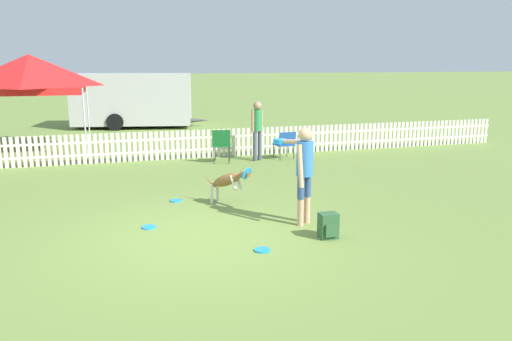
{
  "coord_description": "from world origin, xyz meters",
  "views": [
    {
      "loc": [
        -1.32,
        -7.43,
        2.69
      ],
      "look_at": [
        1.17,
        0.97,
        0.79
      ],
      "focal_mm": 35.0,
      "sensor_mm": 36.0,
      "label": 1
    }
  ],
  "objects_px": {
    "frisbee_near_handler": "(176,201)",
    "canopy_tent_main": "(30,74)",
    "leaping_dog": "(228,180)",
    "equipment_trailer": "(133,99)",
    "spectator_standing": "(257,125)",
    "handler_person": "(303,164)",
    "folding_chair_blue_left": "(285,143)",
    "backpack_on_grass": "(328,226)",
    "folding_chair_center": "(222,143)",
    "frisbee_near_dog": "(262,250)",
    "frisbee_midfield": "(149,227)"
  },
  "relations": [
    {
      "from": "frisbee_near_handler",
      "to": "canopy_tent_main",
      "type": "relative_size",
      "value": 0.08
    },
    {
      "from": "leaping_dog",
      "to": "equipment_trailer",
      "type": "distance_m",
      "value": 12.93
    },
    {
      "from": "canopy_tent_main",
      "to": "spectator_standing",
      "type": "distance_m",
      "value": 7.08
    },
    {
      "from": "handler_person",
      "to": "folding_chair_blue_left",
      "type": "xyz_separation_m",
      "value": [
        1.69,
        5.55,
        -0.57
      ]
    },
    {
      "from": "frisbee_near_handler",
      "to": "backpack_on_grass",
      "type": "bearing_deg",
      "value": -54.42
    },
    {
      "from": "handler_person",
      "to": "folding_chair_center",
      "type": "bearing_deg",
      "value": 57.17
    },
    {
      "from": "leaping_dog",
      "to": "frisbee_near_handler",
      "type": "xyz_separation_m",
      "value": [
        -0.92,
        0.63,
        -0.5
      ]
    },
    {
      "from": "equipment_trailer",
      "to": "folding_chair_blue_left",
      "type": "bearing_deg",
      "value": -55.49
    },
    {
      "from": "frisbee_near_dog",
      "to": "spectator_standing",
      "type": "height_order",
      "value": "spectator_standing"
    },
    {
      "from": "folding_chair_blue_left",
      "to": "folding_chair_center",
      "type": "distance_m",
      "value": 1.86
    },
    {
      "from": "leaping_dog",
      "to": "spectator_standing",
      "type": "distance_m",
      "value": 4.62
    },
    {
      "from": "leaping_dog",
      "to": "folding_chair_center",
      "type": "height_order",
      "value": "folding_chair_center"
    },
    {
      "from": "frisbee_midfield",
      "to": "folding_chair_center",
      "type": "xyz_separation_m",
      "value": [
        2.36,
        4.99,
        0.55
      ]
    },
    {
      "from": "handler_person",
      "to": "equipment_trailer",
      "type": "height_order",
      "value": "equipment_trailer"
    },
    {
      "from": "frisbee_near_dog",
      "to": "backpack_on_grass",
      "type": "height_order",
      "value": "backpack_on_grass"
    },
    {
      "from": "backpack_on_grass",
      "to": "folding_chair_blue_left",
      "type": "relative_size",
      "value": 0.51
    },
    {
      "from": "leaping_dog",
      "to": "equipment_trailer",
      "type": "relative_size",
      "value": 0.18
    },
    {
      "from": "backpack_on_grass",
      "to": "folding_chair_center",
      "type": "relative_size",
      "value": 0.43
    },
    {
      "from": "frisbee_near_dog",
      "to": "spectator_standing",
      "type": "distance_m",
      "value": 6.95
    },
    {
      "from": "leaping_dog",
      "to": "frisbee_near_handler",
      "type": "distance_m",
      "value": 1.22
    },
    {
      "from": "leaping_dog",
      "to": "frisbee_near_handler",
      "type": "relative_size",
      "value": 4.45
    },
    {
      "from": "handler_person",
      "to": "frisbee_near_handler",
      "type": "height_order",
      "value": "handler_person"
    },
    {
      "from": "canopy_tent_main",
      "to": "spectator_standing",
      "type": "relative_size",
      "value": 1.86
    },
    {
      "from": "frisbee_near_handler",
      "to": "canopy_tent_main",
      "type": "distance_m",
      "value": 8.01
    },
    {
      "from": "folding_chair_center",
      "to": "equipment_trailer",
      "type": "xyz_separation_m",
      "value": [
        -1.85,
        8.75,
        0.63
      ]
    },
    {
      "from": "leaping_dog",
      "to": "folding_chair_blue_left",
      "type": "bearing_deg",
      "value": -156.89
    },
    {
      "from": "frisbee_near_handler",
      "to": "equipment_trailer",
      "type": "bearing_deg",
      "value": 90.64
    },
    {
      "from": "handler_person",
      "to": "backpack_on_grass",
      "type": "height_order",
      "value": "handler_person"
    },
    {
      "from": "folding_chair_center",
      "to": "handler_person",
      "type": "bearing_deg",
      "value": 108.07
    },
    {
      "from": "equipment_trailer",
      "to": "frisbee_near_dog",
      "type": "bearing_deg",
      "value": -74.9
    },
    {
      "from": "folding_chair_center",
      "to": "spectator_standing",
      "type": "bearing_deg",
      "value": -158.32
    },
    {
      "from": "equipment_trailer",
      "to": "handler_person",
      "type": "bearing_deg",
      "value": -70.55
    },
    {
      "from": "backpack_on_grass",
      "to": "folding_chair_blue_left",
      "type": "xyz_separation_m",
      "value": [
        1.57,
        6.36,
        0.27
      ]
    },
    {
      "from": "backpack_on_grass",
      "to": "spectator_standing",
      "type": "height_order",
      "value": "spectator_standing"
    },
    {
      "from": "handler_person",
      "to": "frisbee_near_dog",
      "type": "height_order",
      "value": "handler_person"
    },
    {
      "from": "leaping_dog",
      "to": "frisbee_midfield",
      "type": "bearing_deg",
      "value": -5.46
    },
    {
      "from": "handler_person",
      "to": "equipment_trailer",
      "type": "xyz_separation_m",
      "value": [
        -2.02,
        14.23,
        0.15
      ]
    },
    {
      "from": "frisbee_near_dog",
      "to": "canopy_tent_main",
      "type": "bearing_deg",
      "value": 113.01
    },
    {
      "from": "frisbee_near_dog",
      "to": "folding_chair_center",
      "type": "height_order",
      "value": "folding_chair_center"
    },
    {
      "from": "canopy_tent_main",
      "to": "frisbee_near_handler",
      "type": "bearing_deg",
      "value": -64.01
    },
    {
      "from": "leaping_dog",
      "to": "canopy_tent_main",
      "type": "relative_size",
      "value": 0.34
    },
    {
      "from": "leaping_dog",
      "to": "backpack_on_grass",
      "type": "bearing_deg",
      "value": 81.85
    },
    {
      "from": "frisbee_near_handler",
      "to": "folding_chair_blue_left",
      "type": "height_order",
      "value": "folding_chair_blue_left"
    },
    {
      "from": "leaping_dog",
      "to": "folding_chair_blue_left",
      "type": "height_order",
      "value": "leaping_dog"
    },
    {
      "from": "frisbee_near_dog",
      "to": "folding_chair_center",
      "type": "bearing_deg",
      "value": 82.48
    },
    {
      "from": "handler_person",
      "to": "spectator_standing",
      "type": "bearing_deg",
      "value": 46.52
    },
    {
      "from": "spectator_standing",
      "to": "frisbee_midfield",
      "type": "bearing_deg",
      "value": 30.77
    },
    {
      "from": "frisbee_near_handler",
      "to": "frisbee_near_dog",
      "type": "distance_m",
      "value": 3.14
    },
    {
      "from": "equipment_trailer",
      "to": "spectator_standing",
      "type": "bearing_deg",
      "value": -60.13
    },
    {
      "from": "folding_chair_center",
      "to": "frisbee_near_dog",
      "type": "bearing_deg",
      "value": 98.82
    }
  ]
}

